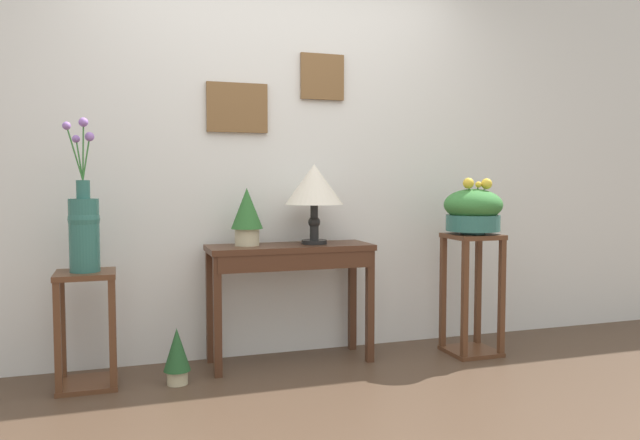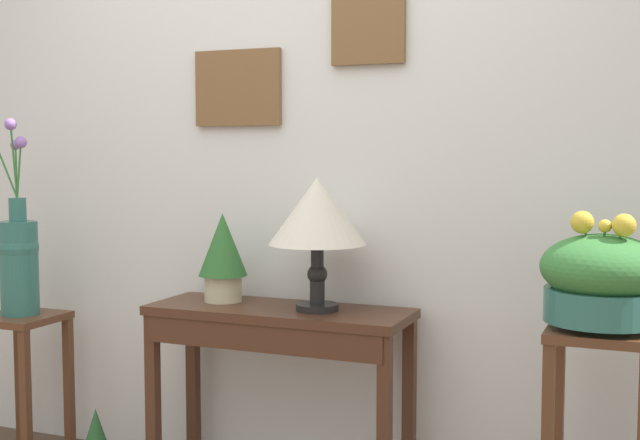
{
  "view_description": "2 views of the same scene",
  "coord_description": "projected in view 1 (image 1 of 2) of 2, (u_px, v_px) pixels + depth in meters",
  "views": [
    {
      "loc": [
        -0.95,
        -2.39,
        1.13
      ],
      "look_at": [
        0.24,
        1.23,
        0.88
      ],
      "focal_mm": 34.08,
      "sensor_mm": 36.0,
      "label": 1
    },
    {
      "loc": [
        1.38,
        -1.67,
        1.33
      ],
      "look_at": [
        0.21,
        1.17,
        1.08
      ],
      "focal_mm": 47.39,
      "sensor_mm": 36.0,
      "label": 2
    }
  ],
  "objects": [
    {
      "name": "back_wall_with_art",
      "position": [
        273.0,
        139.0,
        3.93
      ],
      "size": [
        9.0,
        0.13,
        2.8
      ],
      "color": "silver",
      "rests_on": "ground"
    },
    {
      "name": "console_table",
      "position": [
        291.0,
        265.0,
        3.72
      ],
      "size": [
        1.01,
        0.37,
        0.74
      ],
      "color": "#472819",
      "rests_on": "ground"
    },
    {
      "name": "table_lamp",
      "position": [
        314.0,
        186.0,
        3.76
      ],
      "size": [
        0.36,
        0.36,
        0.5
      ],
      "color": "black",
      "rests_on": "console_table"
    },
    {
      "name": "potted_plant_on_console",
      "position": [
        247.0,
        214.0,
        3.67
      ],
      "size": [
        0.19,
        0.19,
        0.35
      ],
      "color": "beige",
      "rests_on": "console_table"
    },
    {
      "name": "pedestal_stand_left",
      "position": [
        87.0,
        330.0,
        3.31
      ],
      "size": [
        0.31,
        0.31,
        0.64
      ],
      "color": "#56331E",
      "rests_on": "ground"
    },
    {
      "name": "flower_vase_tall_left",
      "position": [
        84.0,
        226.0,
        3.27
      ],
      "size": [
        0.17,
        0.17,
        0.83
      ],
      "color": "#2D665B",
      "rests_on": "pedestal_stand_left"
    },
    {
      "name": "pedestal_stand_right",
      "position": [
        472.0,
        294.0,
        3.94
      ],
      "size": [
        0.31,
        0.31,
        0.79
      ],
      "color": "#56331E",
      "rests_on": "ground"
    },
    {
      "name": "planter_bowl_wide_right",
      "position": [
        473.0,
        210.0,
        3.91
      ],
      "size": [
        0.37,
        0.37,
        0.36
      ],
      "color": "#2D665B",
      "rests_on": "pedestal_stand_right"
    },
    {
      "name": "potted_plant_floor",
      "position": [
        177.0,
        354.0,
        3.35
      ],
      "size": [
        0.15,
        0.15,
        0.32
      ],
      "color": "beige",
      "rests_on": "ground"
    }
  ]
}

